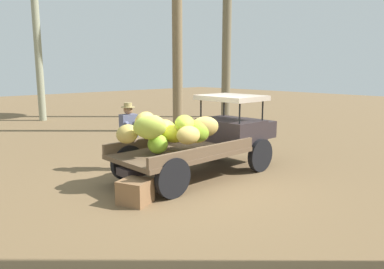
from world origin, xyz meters
TOP-DOWN VIEW (x-y plane):
  - ground_plane at (0.00, 0.00)m, footprint 60.00×60.00m
  - truck at (0.58, 0.29)m, footprint 4.51×1.77m
  - farmer at (-0.39, 1.82)m, footprint 0.52×0.48m
  - wooden_crate at (-1.66, -0.25)m, footprint 0.69×0.70m

SIDE VIEW (x-z plane):
  - ground_plane at x=0.00m, z-range 0.00..0.00m
  - wooden_crate at x=-1.66m, z-range 0.00..0.45m
  - farmer at x=-0.39m, z-range 0.12..1.80m
  - truck at x=0.58m, z-range 0.04..1.89m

